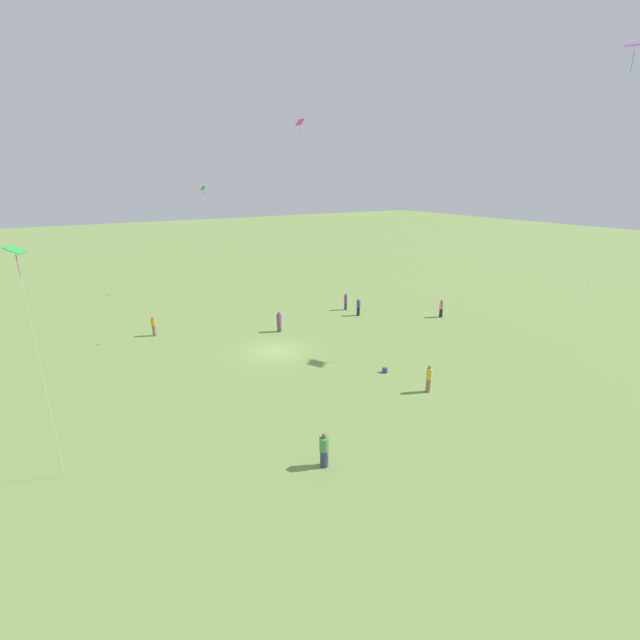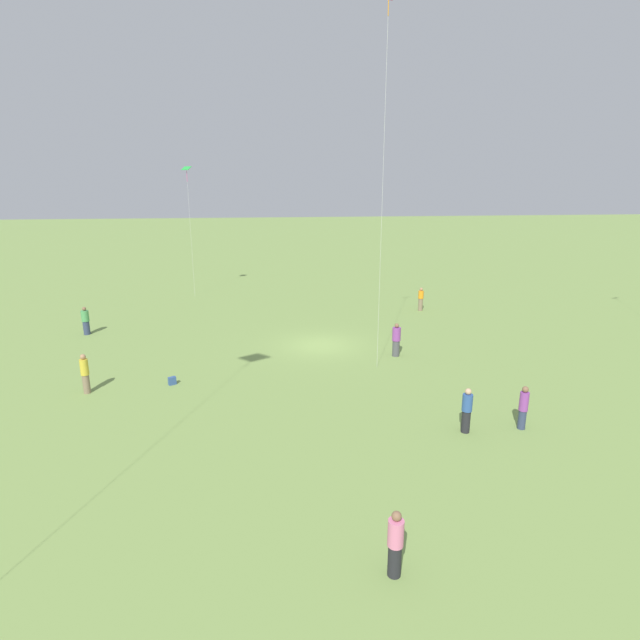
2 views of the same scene
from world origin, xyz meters
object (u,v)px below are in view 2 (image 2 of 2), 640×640
person_0 (523,407)px  kite_1 (187,177)px  person_1 (86,321)px  person_3 (396,340)px  picnic_bag_0 (172,381)px  kite_0 (388,33)px  person_2 (395,544)px  person_5 (421,299)px  person_4 (85,374)px  person_6 (467,411)px

person_0 → kite_1: kite_1 is taller
person_1 → person_3: person_3 is taller
picnic_bag_0 → kite_0: bearing=-84.5°
person_0 → kite_0: kite_0 is taller
person_1 → kite_1: 14.77m
person_2 → person_1: bearing=106.4°
person_2 → person_0: bearing=28.4°
person_5 → picnic_bag_0: bearing=-126.6°
person_1 → person_2: person_1 is taller
person_0 → person_2: 9.56m
person_3 → kite_1: kite_1 is taller
kite_0 → kite_1: 22.46m
person_3 → picnic_bag_0: (-2.55, 11.54, -0.72)m
person_4 → person_3: bearing=67.2°
person_5 → picnic_bag_0: size_ratio=4.39×
person_6 → picnic_bag_0: (6.28, 11.73, -0.70)m
person_0 → person_1: person_1 is taller
person_3 → person_4: bearing=-111.2°
person_5 → kite_0: size_ratio=0.10×
person_0 → picnic_bag_0: person_0 is taller
picnic_bag_0 → person_0: bearing=-114.3°
person_2 → kite_0: size_ratio=0.10×
kite_0 → picnic_bag_0: 18.31m
kite_0 → person_4: bearing=34.7°
person_4 → person_6: size_ratio=1.04×
person_1 → person_4: 10.02m
person_1 → person_5: (3.16, -22.75, -0.01)m
person_2 → person_6: bearing=39.6°
person_1 → person_6: size_ratio=1.00×
person_0 → person_3: (8.85, 2.44, 0.03)m
person_3 → person_6: 8.83m
kite_0 → person_6: bearing=131.3°
person_3 → person_6: (-8.83, -0.18, -0.03)m
person_1 → person_4: size_ratio=0.96×
person_0 → person_1: (15.40, 20.51, -0.01)m
person_1 → kite_1: kite_1 is taller
person_2 → person_5: person_2 is taller
person_5 → kite_1: bearing=173.2°
person_0 → person_5: bearing=116.9°
person_4 → kite_1: kite_1 is taller
person_0 → kite_1: size_ratio=0.17×
person_4 → kite_1: size_ratio=0.18×
person_0 → kite_0: size_ratio=0.10×
kite_1 → person_4: bearing=-28.4°
person_1 → person_5: bearing=120.5°
person_2 → kite_0: 20.34m
person_4 → picnic_bag_0: person_4 is taller
picnic_bag_0 → person_3: bearing=-77.6°
person_1 → kite_1: bearing=174.9°
person_4 → person_5: bearing=88.5°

